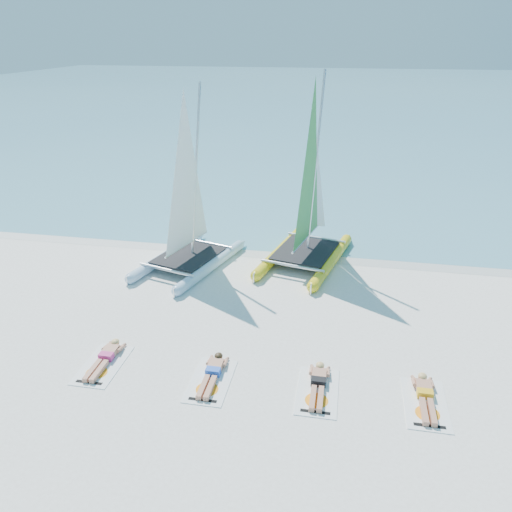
{
  "coord_description": "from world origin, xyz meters",
  "views": [
    {
      "loc": [
        3.0,
        -12.65,
        8.05
      ],
      "look_at": [
        0.42,
        1.2,
        1.73
      ],
      "focal_mm": 35.0,
      "sensor_mm": 36.0,
      "label": 1
    }
  ],
  "objects_px": {
    "towel_d": "(426,404)",
    "sunbather_d": "(425,395)",
    "towel_b": "(211,381)",
    "sunbather_a": "(106,357)",
    "towel_a": "(103,365)",
    "catamaran_blue": "(188,214)",
    "towel_c": "(318,391)",
    "catamaran_yellow": "(312,201)",
    "sunbather_c": "(318,383)",
    "sunbather_b": "(213,373)"
  },
  "relations": [
    {
      "from": "towel_c",
      "to": "towel_d",
      "type": "relative_size",
      "value": 1.0
    },
    {
      "from": "towel_a",
      "to": "towel_b",
      "type": "xyz_separation_m",
      "value": [
        2.99,
        -0.11,
        0.0
      ]
    },
    {
      "from": "catamaran_yellow",
      "to": "sunbather_a",
      "type": "height_order",
      "value": "catamaran_yellow"
    },
    {
      "from": "catamaran_blue",
      "to": "towel_b",
      "type": "height_order",
      "value": "catamaran_blue"
    },
    {
      "from": "catamaran_yellow",
      "to": "towel_b",
      "type": "height_order",
      "value": "catamaran_yellow"
    },
    {
      "from": "towel_a",
      "to": "catamaran_blue",
      "type": "bearing_deg",
      "value": 86.55
    },
    {
      "from": "catamaran_blue",
      "to": "sunbather_b",
      "type": "bearing_deg",
      "value": -51.98
    },
    {
      "from": "catamaran_blue",
      "to": "sunbather_c",
      "type": "xyz_separation_m",
      "value": [
        5.28,
        -6.33,
        -1.89
      ]
    },
    {
      "from": "towel_b",
      "to": "sunbather_b",
      "type": "xyz_separation_m",
      "value": [
        0.0,
        0.19,
        0.11
      ]
    },
    {
      "from": "towel_b",
      "to": "sunbather_b",
      "type": "distance_m",
      "value": 0.22
    },
    {
      "from": "towel_d",
      "to": "sunbather_a",
      "type": "bearing_deg",
      "value": 178.57
    },
    {
      "from": "sunbather_a",
      "to": "towel_c",
      "type": "relative_size",
      "value": 0.93
    },
    {
      "from": "towel_a",
      "to": "sunbather_d",
      "type": "xyz_separation_m",
      "value": [
        8.23,
        0.18,
        0.11
      ]
    },
    {
      "from": "towel_a",
      "to": "towel_c",
      "type": "height_order",
      "value": "same"
    },
    {
      "from": "sunbather_c",
      "to": "towel_a",
      "type": "bearing_deg",
      "value": -178.37
    },
    {
      "from": "sunbather_a",
      "to": "sunbather_d",
      "type": "xyz_separation_m",
      "value": [
        8.23,
        -0.01,
        0.0
      ]
    },
    {
      "from": "catamaran_blue",
      "to": "towel_c",
      "type": "bearing_deg",
      "value": -35.02
    },
    {
      "from": "catamaran_yellow",
      "to": "towel_c",
      "type": "height_order",
      "value": "catamaran_yellow"
    },
    {
      "from": "sunbather_c",
      "to": "towel_d",
      "type": "bearing_deg",
      "value": -3.93
    },
    {
      "from": "towel_c",
      "to": "sunbather_d",
      "type": "height_order",
      "value": "sunbather_d"
    },
    {
      "from": "catamaran_blue",
      "to": "towel_c",
      "type": "height_order",
      "value": "catamaran_blue"
    },
    {
      "from": "sunbather_d",
      "to": "sunbather_b",
      "type": "bearing_deg",
      "value": -178.92
    },
    {
      "from": "towel_b",
      "to": "towel_a",
      "type": "bearing_deg",
      "value": 177.84
    },
    {
      "from": "sunbather_a",
      "to": "towel_c",
      "type": "height_order",
      "value": "sunbather_a"
    },
    {
      "from": "towel_a",
      "to": "towel_b",
      "type": "distance_m",
      "value": 2.99
    },
    {
      "from": "towel_c",
      "to": "sunbather_d",
      "type": "relative_size",
      "value": 1.07
    },
    {
      "from": "sunbather_b",
      "to": "sunbather_d",
      "type": "distance_m",
      "value": 5.24
    },
    {
      "from": "sunbather_a",
      "to": "sunbather_c",
      "type": "bearing_deg",
      "value": -0.31
    },
    {
      "from": "towel_c",
      "to": "catamaran_yellow",
      "type": "bearing_deg",
      "value": 96.44
    },
    {
      "from": "sunbather_a",
      "to": "sunbather_b",
      "type": "bearing_deg",
      "value": -2.16
    },
    {
      "from": "towel_b",
      "to": "towel_c",
      "type": "distance_m",
      "value": 2.69
    },
    {
      "from": "catamaran_blue",
      "to": "sunbather_b",
      "type": "xyz_separation_m",
      "value": [
        2.6,
        -6.41,
        -1.89
      ]
    },
    {
      "from": "sunbather_c",
      "to": "towel_c",
      "type": "bearing_deg",
      "value": -90.0
    },
    {
      "from": "catamaran_blue",
      "to": "towel_c",
      "type": "xyz_separation_m",
      "value": [
        5.28,
        -6.52,
        -2.0
      ]
    },
    {
      "from": "sunbather_a",
      "to": "sunbather_d",
      "type": "distance_m",
      "value": 8.23
    },
    {
      "from": "sunbather_c",
      "to": "towel_d",
      "type": "relative_size",
      "value": 0.93
    },
    {
      "from": "towel_b",
      "to": "sunbather_a",
      "type": "bearing_deg",
      "value": 174.18
    },
    {
      "from": "catamaran_blue",
      "to": "towel_a",
      "type": "height_order",
      "value": "catamaran_blue"
    },
    {
      "from": "towel_a",
      "to": "towel_c",
      "type": "bearing_deg",
      "value": -0.31
    },
    {
      "from": "sunbather_c",
      "to": "towel_b",
      "type": "bearing_deg",
      "value": -174.16
    },
    {
      "from": "sunbather_b",
      "to": "sunbather_d",
      "type": "height_order",
      "value": "same"
    },
    {
      "from": "sunbather_b",
      "to": "towel_d",
      "type": "distance_m",
      "value": 5.24
    },
    {
      "from": "towel_a",
      "to": "sunbather_c",
      "type": "distance_m",
      "value": 5.68
    },
    {
      "from": "sunbather_c",
      "to": "sunbather_d",
      "type": "relative_size",
      "value": 1.0
    },
    {
      "from": "catamaran_yellow",
      "to": "towel_b",
      "type": "bearing_deg",
      "value": -89.1
    },
    {
      "from": "sunbather_a",
      "to": "towel_b",
      "type": "bearing_deg",
      "value": -5.82
    },
    {
      "from": "sunbather_a",
      "to": "towel_c",
      "type": "xyz_separation_m",
      "value": [
        5.68,
        -0.22,
        -0.11
      ]
    },
    {
      "from": "sunbather_c",
      "to": "towel_d",
      "type": "height_order",
      "value": "sunbather_c"
    },
    {
      "from": "catamaran_blue",
      "to": "catamaran_yellow",
      "type": "xyz_separation_m",
      "value": [
        4.37,
        1.61,
        0.24
      ]
    },
    {
      "from": "towel_d",
      "to": "sunbather_d",
      "type": "bearing_deg",
      "value": 90.0
    }
  ]
}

